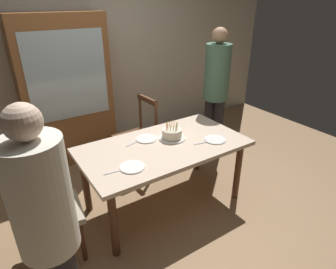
% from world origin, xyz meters
% --- Properties ---
extents(ground, '(6.40, 6.40, 0.00)m').
position_xyz_m(ground, '(0.00, 0.00, 0.00)').
color(ground, '#93704C').
extents(back_wall, '(6.40, 0.10, 2.60)m').
position_xyz_m(back_wall, '(0.00, 1.85, 1.30)').
color(back_wall, beige).
rests_on(back_wall, ground).
extents(dining_table, '(1.65, 0.90, 0.72)m').
position_xyz_m(dining_table, '(0.00, 0.00, 0.64)').
color(dining_table, beige).
rests_on(dining_table, ground).
extents(birthday_cake, '(0.28, 0.28, 0.17)m').
position_xyz_m(birthday_cake, '(0.15, 0.07, 0.77)').
color(birthday_cake, silver).
rests_on(birthday_cake, dining_table).
extents(plate_near_celebrant, '(0.22, 0.22, 0.01)m').
position_xyz_m(plate_near_celebrant, '(-0.46, -0.20, 0.73)').
color(plate_near_celebrant, white).
rests_on(plate_near_celebrant, dining_table).
extents(plate_far_side, '(0.22, 0.22, 0.01)m').
position_xyz_m(plate_far_side, '(-0.08, 0.20, 0.73)').
color(plate_far_side, white).
rests_on(plate_far_side, dining_table).
extents(plate_near_guest, '(0.22, 0.22, 0.01)m').
position_xyz_m(plate_near_guest, '(0.50, -0.20, 0.73)').
color(plate_near_guest, white).
rests_on(plate_near_guest, dining_table).
extents(fork_near_celebrant, '(0.18, 0.04, 0.01)m').
position_xyz_m(fork_near_celebrant, '(-0.62, -0.19, 0.73)').
color(fork_near_celebrant, silver).
rests_on(fork_near_celebrant, dining_table).
extents(fork_far_side, '(0.18, 0.06, 0.01)m').
position_xyz_m(fork_far_side, '(-0.24, 0.19, 0.73)').
color(fork_far_side, silver).
rests_on(fork_far_side, dining_table).
extents(fork_near_guest, '(0.18, 0.05, 0.01)m').
position_xyz_m(fork_near_guest, '(0.34, -0.18, 0.73)').
color(fork_near_guest, silver).
rests_on(fork_near_guest, dining_table).
extents(chair_spindle_back, '(0.47, 0.47, 0.95)m').
position_xyz_m(chair_spindle_back, '(0.10, 0.77, 0.46)').
color(chair_spindle_back, '#56331E').
rests_on(chair_spindle_back, ground).
extents(chair_upholstered, '(0.49, 0.49, 0.95)m').
position_xyz_m(chair_upholstered, '(-1.22, -0.06, 0.53)').
color(chair_upholstered, tan).
rests_on(chair_upholstered, ground).
extents(person_celebrant, '(0.32, 0.32, 1.64)m').
position_xyz_m(person_celebrant, '(-1.25, -0.78, 0.93)').
color(person_celebrant, '#262328').
rests_on(person_celebrant, ground).
extents(person_guest, '(0.32, 0.32, 1.73)m').
position_xyz_m(person_guest, '(1.14, 0.53, 0.99)').
color(person_guest, '#262328').
rests_on(person_guest, ground).
extents(china_cabinet, '(1.10, 0.45, 1.90)m').
position_xyz_m(china_cabinet, '(-0.49, 1.56, 0.95)').
color(china_cabinet, brown).
rests_on(china_cabinet, ground).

